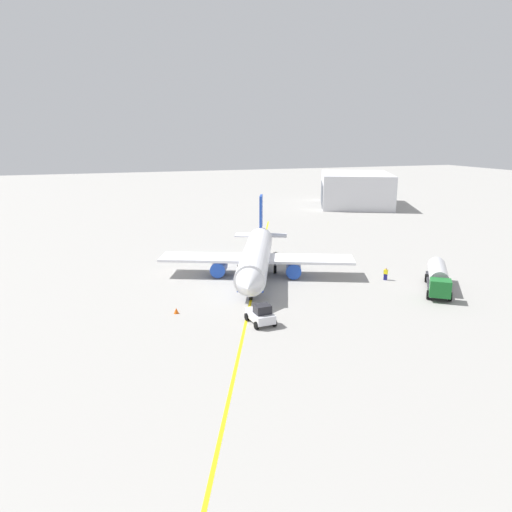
{
  "coord_description": "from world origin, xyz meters",
  "views": [
    {
      "loc": [
        61.01,
        -20.71,
        19.28
      ],
      "look_at": [
        0.0,
        0.0,
        3.0
      ],
      "focal_mm": 33.87,
      "sensor_mm": 36.0,
      "label": 1
    }
  ],
  "objects": [
    {
      "name": "ground_plane",
      "position": [
        0.0,
        0.0,
        0.0
      ],
      "size": [
        400.0,
        400.0,
        0.0
      ],
      "primitive_type": "plane",
      "color": "#9E9B96"
    },
    {
      "name": "airplane",
      "position": [
        -0.43,
        0.18,
        2.72
      ],
      "size": [
        29.02,
        26.75,
        9.79
      ],
      "color": "white",
      "rests_on": "ground"
    },
    {
      "name": "fuel_tanker",
      "position": [
        12.89,
        20.06,
        1.74
      ],
      "size": [
        10.55,
        8.59,
        3.15
      ],
      "color": "#2D2D33",
      "rests_on": "ground"
    },
    {
      "name": "pushback_tug",
      "position": [
        16.36,
        -5.02,
        1.01
      ],
      "size": [
        3.74,
        2.54,
        2.2
      ],
      "color": "silver",
      "rests_on": "ground"
    },
    {
      "name": "refueling_worker",
      "position": [
        7.04,
        16.25,
        0.82
      ],
      "size": [
        0.63,
        0.62,
        1.71
      ],
      "color": "navy",
      "rests_on": "ground"
    },
    {
      "name": "safety_cone_nose",
      "position": [
        10.53,
        -12.91,
        0.31
      ],
      "size": [
        0.57,
        0.57,
        0.63
      ],
      "primitive_type": "cone",
      "color": "#F2590F",
      "rests_on": "ground"
    },
    {
      "name": "distant_hangar",
      "position": [
        -57.27,
        48.59,
        4.45
      ],
      "size": [
        30.19,
        27.07,
        8.92
      ],
      "color": "silver",
      "rests_on": "ground"
    },
    {
      "name": "taxi_line_marking",
      "position": [
        0.0,
        0.0,
        0.01
      ],
      "size": [
        81.76,
        33.93,
        0.01
      ],
      "primitive_type": "cube",
      "rotation": [
        0.0,
        0.0,
        -0.39
      ],
      "color": "yellow",
      "rests_on": "ground"
    }
  ]
}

